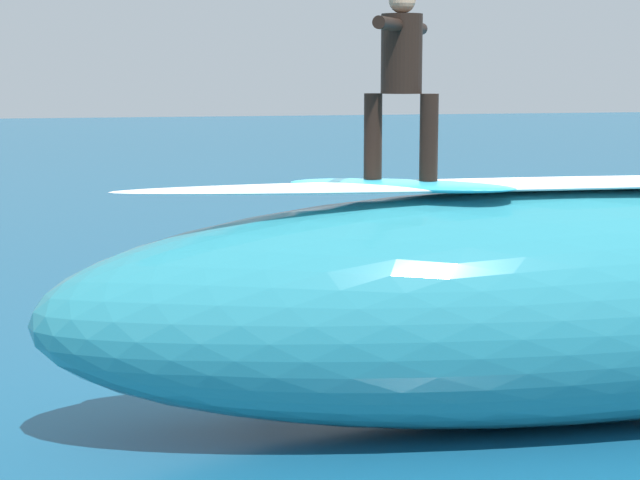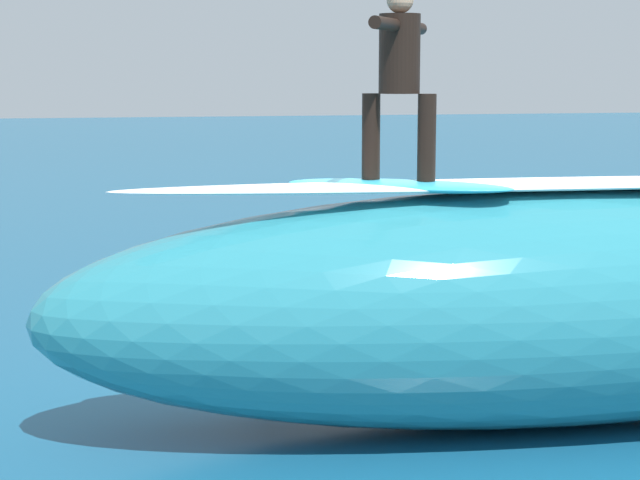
{
  "view_description": "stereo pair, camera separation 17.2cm",
  "coord_description": "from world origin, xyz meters",
  "px_view_note": "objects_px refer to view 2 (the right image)",
  "views": [
    {
      "loc": [
        3.35,
        10.0,
        2.98
      ],
      "look_at": [
        1.02,
        0.31,
        1.44
      ],
      "focal_mm": 62.31,
      "sensor_mm": 36.0,
      "label": 1
    },
    {
      "loc": [
        3.18,
        10.04,
        2.98
      ],
      "look_at": [
        1.02,
        0.31,
        1.44
      ],
      "focal_mm": 62.31,
      "sensor_mm": 36.0,
      "label": 2
    }
  ],
  "objects_px": {
    "surfboard_paddling": "(258,361)",
    "surfer_paddling": "(261,350)",
    "surfer_riding": "(399,68)",
    "surfboard_riding": "(398,186)"
  },
  "relations": [
    {
      "from": "surfboard_paddling",
      "to": "surfer_paddling",
      "type": "relative_size",
      "value": 1.25
    },
    {
      "from": "surfboard_paddling",
      "to": "surfer_paddling",
      "type": "height_order",
      "value": "surfer_paddling"
    },
    {
      "from": "surfboard_riding",
      "to": "surfer_paddling",
      "type": "xyz_separation_m",
      "value": [
        0.78,
        -2.15,
        -1.86
      ]
    },
    {
      "from": "surfer_riding",
      "to": "surfboard_riding",
      "type": "bearing_deg",
      "value": 0.0
    },
    {
      "from": "surfer_riding",
      "to": "surfer_paddling",
      "type": "height_order",
      "value": "surfer_riding"
    },
    {
      "from": "surfboard_riding",
      "to": "surfboard_paddling",
      "type": "xyz_separation_m",
      "value": [
        0.8,
        -2.26,
        -2.01
      ]
    },
    {
      "from": "surfboard_riding",
      "to": "surfer_riding",
      "type": "xyz_separation_m",
      "value": [
        0.0,
        0.0,
        0.94
      ]
    },
    {
      "from": "surfer_riding",
      "to": "surfboard_paddling",
      "type": "bearing_deg",
      "value": -39.42
    },
    {
      "from": "surfer_paddling",
      "to": "surfboard_riding",
      "type": "bearing_deg",
      "value": -167.58
    },
    {
      "from": "surfer_riding",
      "to": "surfer_paddling",
      "type": "bearing_deg",
      "value": -38.81
    }
  ]
}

